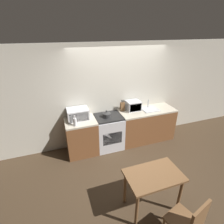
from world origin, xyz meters
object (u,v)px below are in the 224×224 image
Objects in this scene: kettle at (107,114)px; toaster_oven at (133,106)px; bottle at (75,122)px; microwave at (78,114)px; stove_range at (109,132)px; dining_chair at (189,222)px; dining_table at (153,180)px.

toaster_oven is at bearing 10.95° from kettle.
microwave is at bearing 68.60° from bottle.
stove_range is at bearing -8.02° from microwave.
stove_range is 0.94m from toaster_oven.
toaster_oven is (0.73, 0.13, 0.58)m from stove_range.
toaster_oven is 2.83m from dining_chair.
stove_range is at bearing 80.02° from dining_chair.
kettle is at bearing -10.22° from microwave.
microwave is at bearing 169.78° from kettle.
dining_table is at bearing -66.85° from microwave.
bottle reaches higher than dining_table.
microwave is 0.55× the size of dining_chair.
bottle is at bearing -111.40° from microwave.
dining_table is (0.98, -1.72, -0.37)m from bottle.
toaster_oven is at bearing 73.72° from dining_table.
dining_chair is at bearing -83.93° from stove_range.
dining_table is 0.72m from dining_chair.
dining_table is at bearing 85.70° from dining_chair.
bottle is at bearing 98.92° from dining_chair.
toaster_oven is 0.40× the size of dining_chair.
kettle is 0.22× the size of dining_chair.
microwave is (-0.67, 0.12, 0.06)m from kettle.
toaster_oven is 2.17m from dining_table.
dining_chair is (1.12, -2.41, -0.50)m from bottle.
microwave is (-0.73, 0.10, 0.58)m from stove_range.
bottle is 0.28× the size of dining_chair.
stove_range is 0.53m from kettle.
dining_table is at bearing -60.36° from bottle.
bottle is 0.28× the size of dining_table.
dining_chair is (0.14, -0.69, -0.14)m from dining_table.
dining_table is (0.13, -1.92, 0.18)m from stove_range.
kettle is 0.55× the size of toaster_oven.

